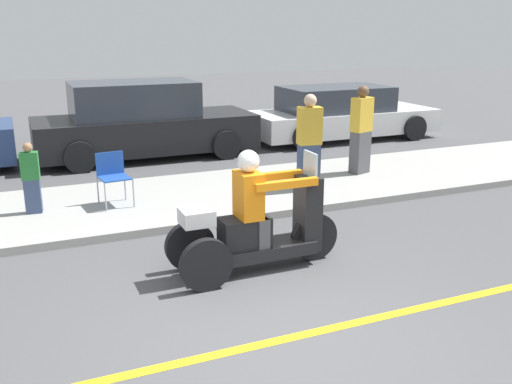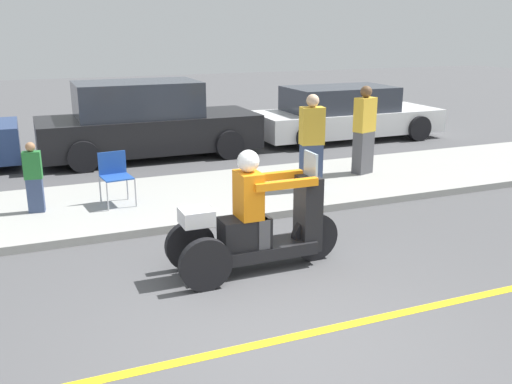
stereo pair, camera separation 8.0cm
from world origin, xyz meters
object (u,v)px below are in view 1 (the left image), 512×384
parked_car_lot_center (142,122)px  spectator_with_child (361,132)px  folding_chair_set_back (113,173)px  spectator_far_back (309,144)px  spectator_near_curb (31,179)px  motorcycle_trike (256,227)px  parked_car_lot_right (340,114)px

parked_car_lot_center → spectator_with_child: bearing=-45.8°
folding_chair_set_back → spectator_with_child: bearing=2.3°
spectator_far_back → spectator_near_curb: 4.46m
motorcycle_trike → folding_chair_set_back: 3.21m
folding_chair_set_back → parked_car_lot_right: size_ratio=0.17×
motorcycle_trike → parked_car_lot_right: bearing=52.3°
parked_car_lot_right → spectator_with_child: bearing=-115.7°
spectator_with_child → folding_chair_set_back: spectator_with_child is taller
spectator_near_curb → folding_chair_set_back: bearing=-1.2°
spectator_near_curb → folding_chair_set_back: 1.19m
parked_car_lot_right → spectator_near_curb: bearing=-153.5°
spectator_with_child → folding_chair_set_back: (-4.69, -0.19, -0.30)m
parked_car_lot_center → spectator_far_back: bearing=-64.8°
spectator_with_child → folding_chair_set_back: 4.71m
motorcycle_trike → spectator_with_child: (3.51, 3.16, 0.38)m
parked_car_lot_right → folding_chair_set_back: bearing=-149.3°
parked_car_lot_center → parked_car_lot_right: bearing=1.5°
spectator_with_child → parked_car_lot_center: size_ratio=0.35×
motorcycle_trike → spectator_with_child: size_ratio=1.28×
spectator_near_curb → parked_car_lot_right: bearing=26.5°
spectator_far_back → parked_car_lot_center: spectator_far_back is taller
spectator_with_child → parked_car_lot_right: size_ratio=0.34×
spectator_with_child → spectator_near_curb: 5.90m
parked_car_lot_right → parked_car_lot_center: parked_car_lot_center is taller
folding_chair_set_back → parked_car_lot_center: (1.28, 3.70, 0.16)m
motorcycle_trike → parked_car_lot_center: (0.09, 6.68, 0.25)m
spectator_with_child → spectator_far_back: bearing=-155.9°
spectator_with_child → spectator_near_curb: bearing=-178.4°
spectator_far_back → parked_car_lot_right: spectator_far_back is taller
spectator_far_back → parked_car_lot_center: bearing=115.2°
spectator_with_child → parked_car_lot_right: 4.06m
spectator_far_back → folding_chair_set_back: 3.28m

